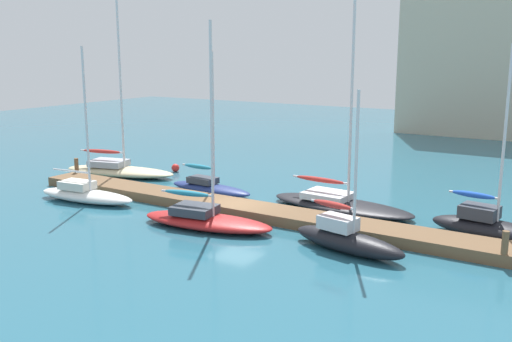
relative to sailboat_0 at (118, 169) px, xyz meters
name	(u,v)px	position (x,y,z in m)	size (l,w,h in m)	color
ground_plane	(237,213)	(12.51, -3.50, -0.53)	(120.00, 120.00, 0.00)	#286075
dock_pier	(237,208)	(12.51, -3.50, -0.26)	(28.51, 2.23, 0.55)	brown
dock_piling_near_end	(77,169)	(-1.34, -2.53, 0.24)	(0.28, 0.28, 1.55)	brown
dock_piling_far_end	(504,249)	(26.37, -4.46, 0.24)	(0.28, 0.28, 1.55)	brown
sailboat_0	(118,169)	(0.00, 0.00, 0.00)	(8.77, 4.43, 12.48)	beige
sailboat_1	(85,193)	(3.58, -6.24, -0.02)	(6.69, 2.59, 9.01)	white
sailboat_2	(209,185)	(8.51, -0.63, -0.04)	(6.07, 1.86, 8.71)	navy
sailboat_3	(205,218)	(12.67, -6.60, -0.03)	(7.32, 3.33, 10.17)	#B21E1E
sailboat_4	(339,202)	(17.07, 0.01, -0.08)	(8.68, 3.39, 11.47)	black
sailboat_5	(346,238)	(20.11, -6.12, 0.11)	(5.75, 2.53, 7.18)	black
sailboat_6	(489,226)	(25.13, -0.90, 0.11)	(5.83, 2.61, 9.09)	black
mooring_buoy_red	(175,168)	(2.55, 3.28, -0.24)	(0.59, 0.59, 0.59)	red
harbor_building_distant	(490,49)	(17.48, 38.80, 8.39)	(16.06, 13.63, 17.83)	#BCB299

